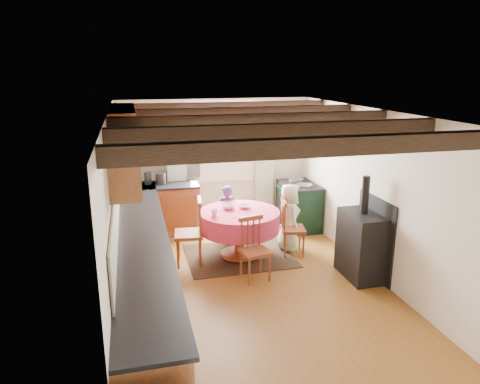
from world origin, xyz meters
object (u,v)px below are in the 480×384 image
object	(u,v)px
child_far	(227,214)
cup	(214,213)
aga_range	(299,205)
cast_iron_stove	(363,228)
chair_left	(189,232)
chair_right	(293,227)
child_right	(289,217)
dining_table	(239,234)
chair_near	(255,249)

from	to	relation	value
child_far	cup	bearing A→B (deg)	71.16
aga_range	cast_iron_stove	xyz separation A→B (m)	(0.11, -2.16, 0.32)
aga_range	child_far	distance (m)	1.52
chair_left	chair_right	bearing A→B (deg)	95.86
cast_iron_stove	child_far	bearing A→B (deg)	131.30
child_right	child_far	bearing A→B (deg)	55.67
dining_table	cast_iron_stove	bearing A→B (deg)	-35.85
dining_table	aga_range	distance (m)	1.77
chair_left	child_far	distance (m)	1.07
cast_iron_stove	cup	bearing A→B (deg)	153.05
aga_range	child_right	xyz separation A→B (m)	(-0.55, -0.94, 0.12)
dining_table	cup	bearing A→B (deg)	-165.38
dining_table	chair_left	world-z (taller)	chair_left
chair_right	child_far	xyz separation A→B (m)	(-0.92, 0.78, 0.05)
dining_table	child_far	bearing A→B (deg)	94.31
cast_iron_stove	cup	world-z (taller)	cast_iron_stove
cup	aga_range	bearing A→B (deg)	32.36
chair_left	chair_right	distance (m)	1.69
chair_right	cast_iron_stove	size ratio (longest dim) A/B	0.61
dining_table	chair_near	xyz separation A→B (m)	(0.03, -0.82, 0.07)
dining_table	child_far	distance (m)	0.71
dining_table	chair_right	size ratio (longest dim) A/B	1.38
child_right	chair_right	bearing A→B (deg)	178.65
child_right	cup	world-z (taller)	child_right
dining_table	chair_right	distance (m)	0.88
dining_table	chair_near	world-z (taller)	chair_near
chair_near	cup	size ratio (longest dim) A/B	8.25
chair_right	cup	xyz separation A→B (m)	(-1.30, -0.03, 0.36)
child_right	cup	bearing A→B (deg)	97.82
chair_near	cast_iron_stove	bearing A→B (deg)	-19.86
dining_table	chair_left	xyz separation A→B (m)	(-0.82, -0.05, 0.14)
chair_near	aga_range	xyz separation A→B (m)	(1.39, 1.88, -0.02)
chair_near	child_far	size ratio (longest dim) A/B	0.90
chair_near	child_right	bearing A→B (deg)	38.97
chair_right	cup	distance (m)	1.35
chair_right	cast_iron_stove	world-z (taller)	cast_iron_stove
cast_iron_stove	child_far	world-z (taller)	cast_iron_stove
chair_near	child_right	distance (m)	1.27
chair_right	cast_iron_stove	distance (m)	1.25
chair_left	child_far	xyz separation A→B (m)	(0.77, 0.74, -0.01)
chair_near	chair_right	bearing A→B (deg)	31.89
chair_left	chair_right	size ratio (longest dim) A/B	1.13
cast_iron_stove	dining_table	bearing A→B (deg)	144.15
chair_left	chair_right	world-z (taller)	chair_left
chair_left	cast_iron_stove	distance (m)	2.59
child_right	cup	size ratio (longest dim) A/B	10.12
chair_right	child_far	bearing A→B (deg)	60.50
cup	chair_left	bearing A→B (deg)	170.62
dining_table	cast_iron_stove	xyz separation A→B (m)	(1.53, -1.11, 0.37)
child_far	cast_iron_stove	bearing A→B (deg)	137.29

